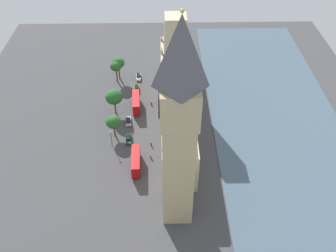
% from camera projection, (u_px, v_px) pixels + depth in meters
% --- Properties ---
extents(ground_plane, '(149.22, 149.22, 0.00)m').
position_uv_depth(ground_plane, '(170.00, 117.00, 130.02)').
color(ground_plane, '#424244').
extents(river_thames, '(44.97, 134.30, 0.25)m').
position_uv_depth(river_thames, '(274.00, 115.00, 130.51)').
color(river_thames, '#475B6B').
rests_on(river_thames, ground).
extents(parliament_building, '(10.26, 67.47, 32.47)m').
position_uv_depth(parliament_building, '(176.00, 94.00, 125.55)').
color(parliament_building, '#CCBA8E').
rests_on(parliament_building, ground).
extents(clock_tower, '(8.55, 8.55, 57.84)m').
position_uv_depth(clock_tower, '(179.00, 131.00, 80.02)').
color(clock_tower, tan).
rests_on(clock_tower, ground).
extents(car_white_under_trees, '(2.06, 4.72, 1.74)m').
position_uv_depth(car_white_under_trees, '(138.00, 76.00, 147.71)').
color(car_white_under_trees, silver).
rests_on(car_white_under_trees, ground).
extents(car_yellow_cab_by_river_gate, '(2.14, 4.63, 1.74)m').
position_uv_depth(car_yellow_cab_by_river_gate, '(137.00, 88.00, 141.55)').
color(car_yellow_cab_by_river_gate, gold).
rests_on(car_yellow_cab_by_river_gate, ground).
extents(double_decker_bus_opposite_hall, '(3.19, 10.64, 4.75)m').
position_uv_depth(double_decker_bus_opposite_hall, '(136.00, 102.00, 132.07)').
color(double_decker_bus_opposite_hall, '#B20C0F').
rests_on(double_decker_bus_opposite_hall, ground).
extents(car_silver_far_end, '(2.33, 4.71, 1.74)m').
position_uv_depth(car_silver_far_end, '(128.00, 121.00, 126.95)').
color(car_silver_far_end, '#B7B7BC').
rests_on(car_silver_far_end, ground).
extents(car_dark_green_leading, '(2.09, 4.84, 1.74)m').
position_uv_depth(car_dark_green_leading, '(129.00, 139.00, 120.35)').
color(car_dark_green_leading, '#19472D').
rests_on(car_dark_green_leading, ground).
extents(double_decker_bus_near_tower, '(2.87, 10.56, 4.75)m').
position_uv_depth(double_decker_bus_near_tower, '(136.00, 161.00, 110.47)').
color(double_decker_bus_near_tower, '#B20C0F').
rests_on(double_decker_bus_near_tower, ground).
extents(pedestrian_corner, '(0.69, 0.65, 1.65)m').
position_uv_depth(pedestrian_corner, '(150.00, 156.00, 114.73)').
color(pedestrian_corner, gray).
rests_on(pedestrian_corner, ground).
extents(pedestrian_midblock, '(0.57, 0.64, 1.57)m').
position_uv_depth(pedestrian_midblock, '(151.00, 144.00, 118.75)').
color(pedestrian_midblock, navy).
rests_on(pedestrian_midblock, ground).
extents(pedestrian_trailing, '(0.55, 0.44, 1.54)m').
position_uv_depth(pedestrian_trailing, '(151.00, 103.00, 134.80)').
color(pedestrian_trailing, maroon).
rests_on(pedestrian_trailing, ground).
extents(plane_tree_kerbside, '(5.04, 5.04, 9.49)m').
position_uv_depth(plane_tree_kerbside, '(118.00, 63.00, 143.33)').
color(plane_tree_kerbside, brown).
rests_on(plane_tree_kerbside, ground).
extents(plane_tree_slot_10, '(4.98, 4.98, 8.02)m').
position_uv_depth(plane_tree_slot_10, '(113.00, 122.00, 119.04)').
color(plane_tree_slot_10, brown).
rests_on(plane_tree_slot_10, ground).
extents(plane_tree_slot_11, '(6.05, 6.05, 9.62)m').
position_uv_depth(plane_tree_slot_11, '(114.00, 97.00, 127.25)').
color(plane_tree_slot_11, brown).
rests_on(plane_tree_slot_11, ground).
extents(plane_tree_slot_12, '(4.46, 4.46, 8.97)m').
position_uv_depth(plane_tree_slot_12, '(116.00, 67.00, 142.02)').
color(plane_tree_slot_12, brown).
rests_on(plane_tree_slot_12, ground).
extents(street_lamp_slot_13, '(0.56, 0.56, 6.44)m').
position_uv_depth(street_lamp_slot_13, '(111.00, 136.00, 116.19)').
color(street_lamp_slot_13, black).
rests_on(street_lamp_slot_13, ground).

